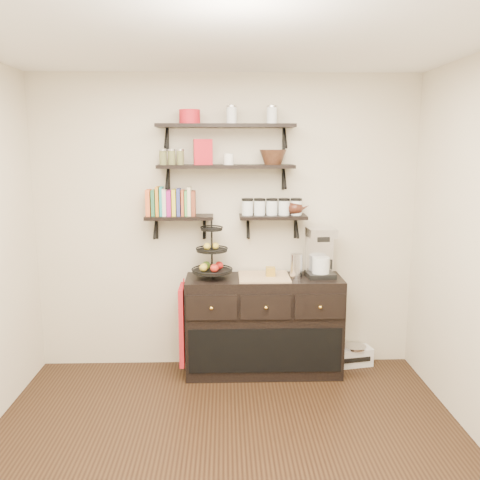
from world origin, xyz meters
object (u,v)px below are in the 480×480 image
Objects in this scene: sideboard at (264,325)px; fruit_stand at (212,258)px; radio at (354,355)px; coffee_maker at (320,253)px.

sideboard is 0.78m from fruit_stand.
fruit_stand is at bearing 179.52° from sideboard.
sideboard is at bearing -0.48° from fruit_stand.
radio is at bearing 7.64° from sideboard.
sideboard is at bearing 178.10° from coffee_maker.
coffee_maker reaches higher than radio.
coffee_maker is at bearing 3.44° from sideboard.
radio is (0.37, 0.09, -1.02)m from coffee_maker.
sideboard reaches higher than radio.
fruit_stand reaches higher than coffee_maker.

